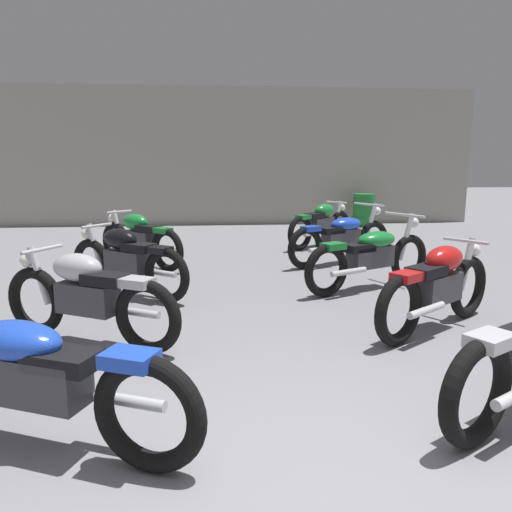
{
  "coord_description": "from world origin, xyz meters",
  "views": [
    {
      "loc": [
        -0.53,
        -1.98,
        1.66
      ],
      "look_at": [
        0.0,
        3.8,
        0.55
      ],
      "focal_mm": 34.5,
      "sensor_mm": 36.0,
      "label": 1
    }
  ],
  "objects_px": {
    "motorcycle_left_row_1": "(87,295)",
    "motorcycle_right_row_4": "(321,224)",
    "oil_drum": "(364,210)",
    "motorcycle_left_row_2": "(126,260)",
    "motorcycle_left_row_0": "(31,375)",
    "motorcycle_right_row_2": "(371,255)",
    "motorcycle_right_row_1": "(438,285)",
    "motorcycle_left_row_3": "(140,238)",
    "motorcycle_right_row_3": "(342,237)"
  },
  "relations": [
    {
      "from": "motorcycle_left_row_1",
      "to": "motorcycle_left_row_2",
      "type": "height_order",
      "value": "same"
    },
    {
      "from": "motorcycle_left_row_0",
      "to": "motorcycle_right_row_4",
      "type": "distance_m",
      "value": 7.54
    },
    {
      "from": "motorcycle_left_row_0",
      "to": "motorcycle_right_row_1",
      "type": "height_order",
      "value": "motorcycle_left_row_0"
    },
    {
      "from": "motorcycle_right_row_4",
      "to": "motorcycle_left_row_3",
      "type": "bearing_deg",
      "value": -154.19
    },
    {
      "from": "motorcycle_left_row_0",
      "to": "motorcycle_right_row_1",
      "type": "relative_size",
      "value": 1.22
    },
    {
      "from": "motorcycle_right_row_1",
      "to": "oil_drum",
      "type": "bearing_deg",
      "value": 77.56
    },
    {
      "from": "motorcycle_right_row_2",
      "to": "motorcycle_right_row_1",
      "type": "bearing_deg",
      "value": -85.49
    },
    {
      "from": "motorcycle_left_row_2",
      "to": "motorcycle_left_row_0",
      "type": "bearing_deg",
      "value": -89.74
    },
    {
      "from": "motorcycle_left_row_1",
      "to": "motorcycle_right_row_4",
      "type": "xyz_separation_m",
      "value": [
        3.33,
        5.09,
        0.0
      ]
    },
    {
      "from": "motorcycle_left_row_2",
      "to": "motorcycle_right_row_2",
      "type": "bearing_deg",
      "value": 0.58
    },
    {
      "from": "motorcycle_right_row_2",
      "to": "motorcycle_right_row_4",
      "type": "xyz_separation_m",
      "value": [
        0.09,
        3.37,
        0.01
      ]
    },
    {
      "from": "motorcycle_right_row_2",
      "to": "motorcycle_left_row_1",
      "type": "bearing_deg",
      "value": -152.02
    },
    {
      "from": "motorcycle_left_row_1",
      "to": "motorcycle_right_row_2",
      "type": "xyz_separation_m",
      "value": [
        3.24,
        1.72,
        -0.01
      ]
    },
    {
      "from": "motorcycle_left_row_2",
      "to": "oil_drum",
      "type": "bearing_deg",
      "value": 51.77
    },
    {
      "from": "motorcycle_left_row_1",
      "to": "motorcycle_right_row_3",
      "type": "height_order",
      "value": "motorcycle_right_row_3"
    },
    {
      "from": "motorcycle_left_row_0",
      "to": "motorcycle_right_row_2",
      "type": "bearing_deg",
      "value": 47.5
    },
    {
      "from": "motorcycle_left_row_0",
      "to": "motorcycle_right_row_4",
      "type": "bearing_deg",
      "value": 64.54
    },
    {
      "from": "motorcycle_left_row_3",
      "to": "motorcycle_right_row_1",
      "type": "relative_size",
      "value": 0.9
    },
    {
      "from": "motorcycle_left_row_0",
      "to": "motorcycle_right_row_1",
      "type": "distance_m",
      "value": 3.73
    },
    {
      "from": "motorcycle_left_row_0",
      "to": "motorcycle_left_row_1",
      "type": "xyz_separation_m",
      "value": [
        -0.09,
        1.71,
        0.01
      ]
    },
    {
      "from": "motorcycle_right_row_2",
      "to": "motorcycle_right_row_3",
      "type": "relative_size",
      "value": 1.01
    },
    {
      "from": "motorcycle_left_row_0",
      "to": "motorcycle_left_row_3",
      "type": "bearing_deg",
      "value": 91.05
    },
    {
      "from": "motorcycle_right_row_4",
      "to": "motorcycle_right_row_3",
      "type": "bearing_deg",
      "value": -91.41
    },
    {
      "from": "oil_drum",
      "to": "motorcycle_right_row_2",
      "type": "bearing_deg",
      "value": -106.59
    },
    {
      "from": "motorcycle_right_row_1",
      "to": "motorcycle_right_row_3",
      "type": "xyz_separation_m",
      "value": [
        -0.08,
        3.32,
        -0.01
      ]
    },
    {
      "from": "motorcycle_left_row_2",
      "to": "motorcycle_right_row_1",
      "type": "relative_size",
      "value": 0.99
    },
    {
      "from": "motorcycle_left_row_2",
      "to": "oil_drum",
      "type": "distance_m",
      "value": 8.2
    },
    {
      "from": "motorcycle_left_row_1",
      "to": "motorcycle_right_row_2",
      "type": "distance_m",
      "value": 3.67
    },
    {
      "from": "motorcycle_left_row_3",
      "to": "motorcycle_right_row_1",
      "type": "xyz_separation_m",
      "value": [
        3.38,
        -3.41,
        0.0
      ]
    },
    {
      "from": "motorcycle_right_row_1",
      "to": "motorcycle_left_row_1",
      "type": "bearing_deg",
      "value": -178.9
    },
    {
      "from": "motorcycle_right_row_2",
      "to": "motorcycle_left_row_3",
      "type": "bearing_deg",
      "value": 151.59
    },
    {
      "from": "motorcycle_left_row_0",
      "to": "motorcycle_right_row_4",
      "type": "xyz_separation_m",
      "value": [
        3.24,
        6.81,
        0.01
      ]
    },
    {
      "from": "motorcycle_left_row_0",
      "to": "motorcycle_right_row_2",
      "type": "relative_size",
      "value": 1.03
    },
    {
      "from": "motorcycle_left_row_0",
      "to": "motorcycle_left_row_3",
      "type": "xyz_separation_m",
      "value": [
        -0.1,
        5.19,
        0.01
      ]
    },
    {
      "from": "motorcycle_left_row_0",
      "to": "motorcycle_left_row_2",
      "type": "relative_size",
      "value": 1.24
    },
    {
      "from": "motorcycle_left_row_2",
      "to": "motorcycle_right_row_2",
      "type": "distance_m",
      "value": 3.17
    },
    {
      "from": "motorcycle_left_row_1",
      "to": "motorcycle_left_row_2",
      "type": "xyz_separation_m",
      "value": [
        0.08,
        1.69,
        0.0
      ]
    },
    {
      "from": "motorcycle_right_row_4",
      "to": "motorcycle_left_row_1",
      "type": "bearing_deg",
      "value": -123.21
    },
    {
      "from": "motorcycle_left_row_0",
      "to": "motorcycle_left_row_1",
      "type": "relative_size",
      "value": 1.14
    },
    {
      "from": "motorcycle_left_row_0",
      "to": "oil_drum",
      "type": "distance_m",
      "value": 11.07
    },
    {
      "from": "motorcycle_left_row_1",
      "to": "motorcycle_right_row_2",
      "type": "relative_size",
      "value": 0.9
    },
    {
      "from": "motorcycle_left_row_1",
      "to": "oil_drum",
      "type": "xyz_separation_m",
      "value": [
        5.15,
        8.13,
        -0.03
      ]
    },
    {
      "from": "motorcycle_right_row_1",
      "to": "motorcycle_right_row_2",
      "type": "xyz_separation_m",
      "value": [
        -0.13,
        1.66,
        -0.01
      ]
    },
    {
      "from": "motorcycle_left_row_2",
      "to": "motorcycle_right_row_4",
      "type": "distance_m",
      "value": 4.71
    },
    {
      "from": "motorcycle_right_row_4",
      "to": "motorcycle_left_row_0",
      "type": "bearing_deg",
      "value": -115.46
    },
    {
      "from": "motorcycle_right_row_4",
      "to": "oil_drum",
      "type": "height_order",
      "value": "motorcycle_right_row_4"
    },
    {
      "from": "motorcycle_right_row_1",
      "to": "oil_drum",
      "type": "height_order",
      "value": "motorcycle_right_row_1"
    },
    {
      "from": "motorcycle_left_row_0",
      "to": "motorcycle_left_row_2",
      "type": "distance_m",
      "value": 3.41
    },
    {
      "from": "motorcycle_right_row_3",
      "to": "oil_drum",
      "type": "relative_size",
      "value": 2.32
    },
    {
      "from": "motorcycle_left_row_3",
      "to": "motorcycle_right_row_1",
      "type": "bearing_deg",
      "value": -45.31
    }
  ]
}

